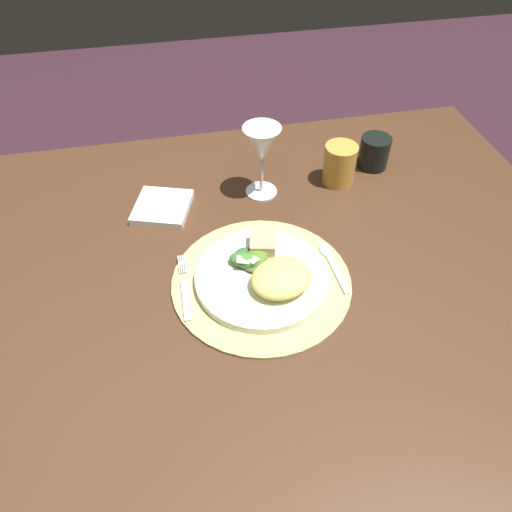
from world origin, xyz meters
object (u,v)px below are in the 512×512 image
dinner_plate (261,277)px  dining_table (224,319)px  spoon (330,260)px  napkin (162,207)px  fork (185,290)px  amber_tumbler (339,164)px  wine_glass (262,147)px  dark_tumbler (374,152)px

dinner_plate → dining_table: bearing=163.1°
spoon → napkin: 0.38m
fork → amber_tumbler: 0.46m
fork → wine_glass: size_ratio=0.96×
dining_table → fork: (-0.07, -0.02, 0.13)m
spoon → napkin: bearing=144.0°
fork → dining_table: bearing=15.8°
dark_tumbler → fork: bearing=-147.3°
wine_glass → fork: bearing=-127.2°
dining_table → spoon: (0.21, 0.00, 0.13)m
spoon → napkin: size_ratio=1.15×
dining_table → amber_tumbler: 0.43m
dining_table → napkin: (-0.09, 0.22, 0.13)m
dinner_plate → dark_tumbler: bearing=42.6°
fork → dark_tumbler: dark_tumbler is taller
spoon → dark_tumbler: 0.35m
spoon → amber_tumbler: size_ratio=1.44×
spoon → wine_glass: bearing=109.3°
dining_table → amber_tumbler: amber_tumbler is taller
amber_tumbler → napkin: bearing=-176.8°
dinner_plate → napkin: bearing=124.0°
spoon → napkin: (-0.31, 0.22, -0.00)m
fork → amber_tumbler: amber_tumbler is taller
dining_table → dark_tumbler: bearing=35.0°
wine_glass → dinner_plate: bearing=-102.0°
dark_tumbler → napkin: bearing=-172.7°
dark_tumbler → dining_table: bearing=-145.0°
dining_table → spoon: 0.25m
fork → amber_tumbler: (0.38, 0.26, 0.04)m
spoon → wine_glass: 0.28m
napkin → dark_tumbler: dark_tumbler is taller
spoon → amber_tumbler: (0.10, 0.24, 0.04)m
dining_table → dinner_plate: bearing=-16.9°
napkin → wine_glass: wine_glass is taller
dining_table → dinner_plate: dinner_plate is taller
fork → wine_glass: (0.20, 0.26, 0.11)m
dining_table → wine_glass: wine_glass is taller
wine_glass → amber_tumbler: wine_glass is taller
dinner_plate → wine_glass: size_ratio=1.50×
spoon → amber_tumbler: 0.27m
fork → dark_tumbler: size_ratio=2.08×
dinner_plate → spoon: 0.14m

